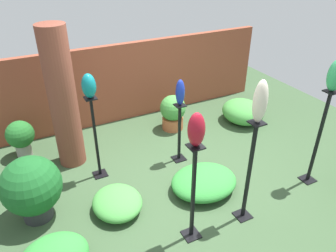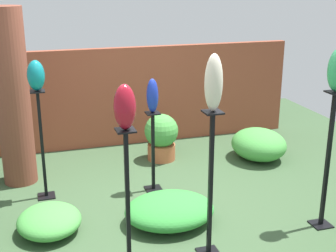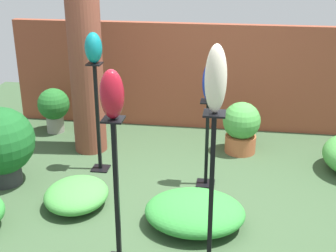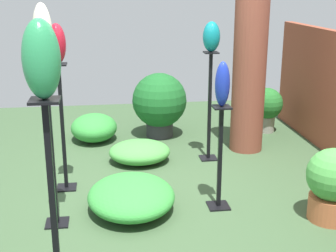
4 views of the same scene
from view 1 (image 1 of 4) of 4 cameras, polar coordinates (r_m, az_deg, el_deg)
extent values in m
plane|color=#385133|center=(4.98, 3.48, -9.09)|extent=(8.00, 8.00, 0.00)
cube|color=brown|center=(6.37, -6.54, 7.74)|extent=(5.60, 0.12, 1.49)
cylinder|color=brown|center=(5.02, -17.84, 4.36)|extent=(0.41, 0.41, 2.17)
cube|color=black|center=(5.37, 1.90, -5.66)|extent=(0.20, 0.20, 0.01)
cube|color=black|center=(5.11, 1.99, -1.23)|extent=(0.04, 0.04, 0.98)
cube|color=black|center=(4.87, 2.09, 3.64)|extent=(0.16, 0.16, 0.01)
cube|color=black|center=(5.15, -11.71, -8.20)|extent=(0.20, 0.20, 0.01)
cube|color=black|center=(4.79, -12.48, -2.17)|extent=(0.04, 0.04, 1.29)
cube|color=black|center=(4.49, -13.36, 4.75)|extent=(0.16, 0.16, 0.02)
cube|color=black|center=(4.20, 4.04, -18.31)|extent=(0.20, 0.20, 0.01)
cube|color=black|center=(3.74, 4.40, -11.76)|extent=(0.04, 0.04, 1.30)
cube|color=black|center=(3.35, 4.82, -3.56)|extent=(0.16, 0.16, 0.02)
cube|color=black|center=(5.37, 23.10, -8.54)|extent=(0.20, 0.20, 0.01)
cube|color=black|center=(4.98, 24.71, -2.05)|extent=(0.04, 0.04, 1.44)
cube|color=black|center=(4.68, 26.54, 5.38)|extent=(0.16, 0.16, 0.02)
cube|color=black|center=(4.51, 12.84, -14.92)|extent=(0.20, 0.20, 0.01)
cube|color=black|center=(4.06, 13.93, -7.96)|extent=(0.04, 0.04, 1.40)
cube|color=black|center=(3.69, 15.22, 0.55)|extent=(0.16, 0.16, 0.02)
ellipsoid|color=#192D9E|center=(4.79, 2.13, 5.87)|extent=(0.14, 0.13, 0.40)
ellipsoid|color=#0F727A|center=(4.42, -13.63, 6.82)|extent=(0.19, 0.20, 0.34)
ellipsoid|color=maroon|center=(3.25, 4.96, -0.65)|extent=(0.18, 0.17, 0.38)
ellipsoid|color=#2D9356|center=(4.61, 27.14, 7.83)|extent=(0.19, 0.20, 0.42)
ellipsoid|color=beige|center=(3.57, 15.75, 4.12)|extent=(0.16, 0.15, 0.50)
cylinder|color=#B25B38|center=(6.16, 0.82, 0.55)|extent=(0.39, 0.39, 0.22)
sphere|color=#479942|center=(6.01, 0.84, 3.16)|extent=(0.48, 0.48, 0.48)
cylinder|color=gray|center=(5.88, -23.78, -3.83)|extent=(0.24, 0.24, 0.22)
sphere|color=#236B28|center=(5.73, -24.38, -1.32)|extent=(0.44, 0.44, 0.44)
cylinder|color=#2D2D33|center=(4.65, -21.72, -13.51)|extent=(0.37, 0.37, 0.20)
sphere|color=#195923|center=(4.39, -22.73, -9.54)|extent=(0.74, 0.74, 0.74)
ellipsoid|color=#338C38|center=(4.72, 6.26, -9.61)|extent=(0.96, 0.81, 0.28)
ellipsoid|color=#479942|center=(6.50, 12.87, 2.47)|extent=(0.76, 0.85, 0.43)
ellipsoid|color=#479942|center=(4.45, -8.82, -13.02)|extent=(0.65, 0.72, 0.25)
camera|label=2|loc=(1.59, 104.40, -35.38)|focal=50.00mm
camera|label=3|loc=(2.61, 76.37, -7.41)|focal=50.00mm
camera|label=4|loc=(6.76, 39.08, 14.09)|focal=50.00mm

